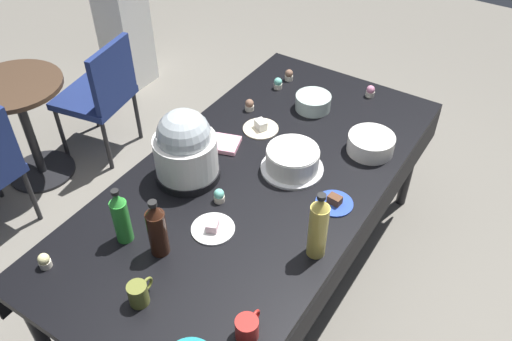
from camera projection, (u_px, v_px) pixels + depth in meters
ground at (256, 276)px, 3.02m from camera, size 9.00×9.00×0.00m
potluck_table at (256, 188)px, 2.57m from camera, size 2.20×1.10×0.75m
frosted_layer_cake at (292, 160)px, 2.54m from camera, size 0.31×0.31×0.12m
slow_cooker at (185, 148)px, 2.43m from camera, size 0.31×0.31×0.37m
glass_salad_bowl at (313, 102)px, 2.94m from camera, size 0.20×0.20×0.08m
ceramic_snack_bowl at (371, 144)px, 2.65m from camera, size 0.23×0.23×0.09m
dessert_plate_white at (213, 228)px, 2.27m from camera, size 0.19×0.19×0.05m
dessert_plate_cobalt at (334, 202)px, 2.39m from camera, size 0.17×0.17×0.05m
dessert_plate_cream at (261, 127)px, 2.81m from camera, size 0.19×0.19×0.05m
cupcake_cocoa at (44, 261)px, 2.11m from camera, size 0.05×0.05×0.07m
cupcake_rose at (219, 196)px, 2.39m from camera, size 0.05×0.05×0.07m
cupcake_lemon at (289, 75)px, 3.18m from camera, size 0.05×0.05×0.07m
cupcake_vanilla at (249, 105)px, 2.93m from camera, size 0.05×0.05×0.07m
cupcake_berry at (370, 91)px, 3.04m from camera, size 0.05×0.05×0.07m
cupcake_mint at (278, 83)px, 3.10m from camera, size 0.05×0.05×0.07m
soda_bottle_lime_soda at (121, 217)px, 2.16m from camera, size 0.07×0.07×0.28m
soda_bottle_ginger_ale at (318, 227)px, 2.08m from camera, size 0.08×0.08×0.33m
soda_bottle_cola at (157, 229)px, 2.10m from camera, size 0.08×0.08×0.28m
coffee_mug_red at (247, 328)px, 1.87m from camera, size 0.12×0.09×0.09m
coffee_mug_olive at (139, 293)px, 1.97m from camera, size 0.12×0.08×0.10m
paper_napkin_stack at (225, 144)px, 2.71m from camera, size 0.18×0.18×0.02m
maroon_chair_right at (101, 91)px, 3.57m from camera, size 0.51×0.51×0.85m
round_cafe_table at (23, 113)px, 3.37m from camera, size 0.60×0.60×0.72m
water_cooler at (122, 16)px, 4.22m from camera, size 0.32×0.32×1.24m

